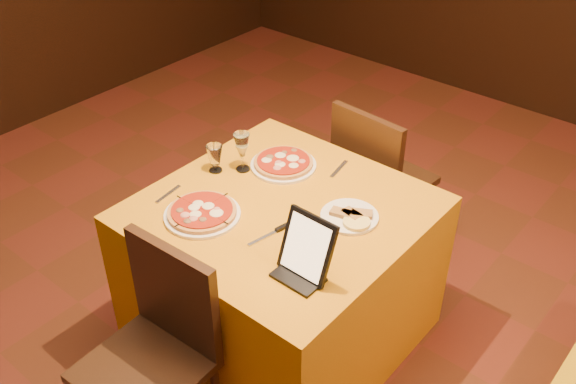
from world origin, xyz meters
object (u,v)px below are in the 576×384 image
Objects in this scene: main_table at (282,273)px; chair_main_near at (144,369)px; chair_main_far at (385,179)px; wine_glass at (242,152)px; pizza_near at (202,213)px; water_glass at (215,159)px; tablet at (307,246)px; pizza_far at (283,164)px.

chair_main_near is (0.00, -0.79, 0.08)m from main_table.
chair_main_near is 1.63m from chair_main_far.
wine_glass reaches higher than chair_main_far.
water_glass is (-0.20, 0.28, 0.05)m from pizza_near.
pizza_near is 0.55m from tablet.
chair_main_near is 0.98m from water_glass.
wine_glass reaches higher than chair_main_near.
chair_main_far is at bearing 66.31° from wine_glass.
water_glass is at bearing 114.38° from chair_main_near.
wine_glass is (-0.11, 0.36, 0.08)m from pizza_near.
tablet is (0.74, -0.27, 0.06)m from water_glass.
chair_main_near reaches higher than pizza_near.
wine_glass is (-0.32, -0.73, 0.39)m from chair_main_far.
chair_main_far is (0.00, 1.63, 0.00)m from chair_main_near.
chair_main_near is at bearing -70.23° from wine_glass.
chair_main_far is 0.70m from pizza_far.
chair_main_near reaches higher than pizza_far.
pizza_far is at bearing 137.79° from tablet.
main_table is 0.51m from pizza_near.
main_table is at bearing -2.56° from water_glass.
tablet reaches higher than chair_main_far.
main_table is 0.84m from chair_main_far.
chair_main_far is at bearing 63.41° from water_glass.
chair_main_far is at bearing 79.16° from pizza_near.
main_table is 0.80m from chair_main_near.
chair_main_near is 0.65m from pizza_near.
pizza_near is 1.04× the size of pizza_far.
pizza_far is 1.24× the size of tablet.
chair_main_near is 1.00× the size of chair_main_far.
tablet reaches higher than water_glass.
main_table is 3.63× the size of pizza_far.
wine_glass is (-0.12, -0.14, 0.08)m from pizza_far.
wine_glass is 1.46× the size of water_glass.
pizza_far is 2.33× the size of water_glass.
chair_main_near is 0.76m from tablet.
water_glass is (-0.09, -0.09, -0.03)m from wine_glass.
pizza_near is at bearing -91.45° from pizza_far.
water_glass is (-0.41, -0.82, 0.36)m from chair_main_far.
chair_main_far is 1.21m from tablet.
pizza_far is at bearing 98.28° from chair_main_near.
pizza_near is at bearing 83.76° from chair_main_far.
tablet is at bearing 111.47° from chair_main_far.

